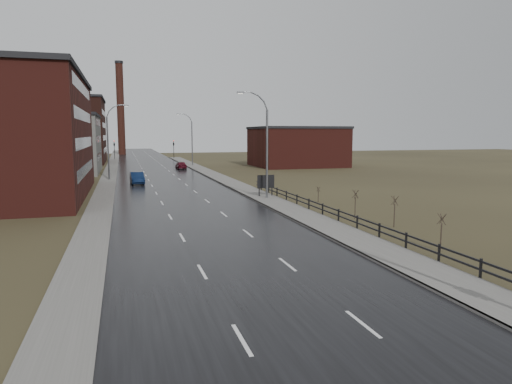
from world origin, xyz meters
TOP-DOWN VIEW (x-y plane):
  - road at (0.00, 60.00)m, footprint 14.00×300.00m
  - sidewalk_right at (8.60, 35.00)m, footprint 3.20×180.00m
  - curb_right at (7.08, 35.00)m, footprint 0.16×180.00m
  - sidewalk_left at (-8.20, 60.00)m, footprint 2.40×260.00m
  - warehouse_mid at (-17.99, 78.00)m, footprint 16.32×20.40m
  - warehouse_far at (-22.99, 108.00)m, footprint 26.52×24.48m
  - building_right at (30.30, 82.00)m, footprint 18.36×16.32m
  - smokestack at (-6.00, 150.00)m, footprint 2.70×2.70m
  - streetlight_right_mid at (8.50, 36.00)m, footprint 3.36×0.28m
  - streetlight_left at (-7.70, 62.00)m, footprint 3.36×0.28m
  - streetlight_right_far at (8.50, 90.00)m, footprint 3.36×0.28m
  - guardrail at (10.30, 18.31)m, footprint 0.10×53.05m
  - shrub_c at (12.25, 12.33)m, footprint 0.54×0.57m
  - shrub_d at (13.51, 19.19)m, footprint 0.56×0.60m
  - shrub_e at (12.37, 23.14)m, footprint 0.57×0.60m
  - shrub_f at (13.26, 32.53)m, footprint 0.38×0.40m
  - billboard at (9.10, 37.35)m, footprint 1.95×0.17m
  - traffic_light_left at (-8.00, 120.00)m, footprint 0.58×2.73m
  - traffic_light_right at (8.00, 120.00)m, footprint 0.58×2.73m
  - car_near at (-4.12, 54.93)m, footprint 1.98×5.04m
  - car_far at (5.10, 80.30)m, footprint 1.93×4.57m

SIDE VIEW (x-z plane):
  - road at x=0.00m, z-range 0.00..0.06m
  - sidewalk_left at x=-8.20m, z-range 0.00..0.12m
  - sidewalk_right at x=8.60m, z-range 0.00..0.18m
  - curb_right at x=7.08m, z-range 0.00..0.18m
  - guardrail at x=10.30m, z-range 0.16..1.26m
  - car_far at x=5.10m, z-range 0.00..1.54m
  - car_near at x=-4.12m, z-range 0.00..1.63m
  - shrub_f at x=13.26m, z-range 0.05..1.63m
  - shrub_c at x=12.25m, z-range 0.07..2.35m
  - shrub_d at x=13.51m, z-range 0.07..2.46m
  - shrub_e at x=12.37m, z-range 0.08..2.50m
  - billboard at x=9.10m, z-range 0.43..2.94m
  - building_right at x=30.30m, z-range 0.01..8.51m
  - traffic_light_left at x=-8.00m, z-range 1.95..7.25m
  - traffic_light_right at x=8.00m, z-range 1.95..7.25m
  - warehouse_mid at x=-17.99m, z-range 0.01..10.51m
  - streetlight_right_mid at x=8.50m, z-range 0.16..11.51m
  - streetlight_left at x=-7.70m, z-range 0.16..11.51m
  - streetlight_right_far at x=8.50m, z-range 0.16..11.51m
  - warehouse_far at x=-22.99m, z-range 0.01..15.51m
  - smokestack at x=-6.00m, z-range 0.15..30.85m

